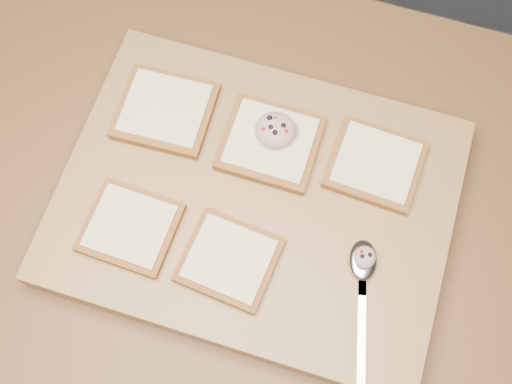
% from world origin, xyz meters
% --- Properties ---
extents(ground, '(4.00, 4.00, 0.00)m').
position_xyz_m(ground, '(0.00, 0.00, 0.00)').
color(ground, '#515459').
rests_on(ground, ground).
extents(island_counter, '(2.00, 0.80, 0.90)m').
position_xyz_m(island_counter, '(0.00, 0.00, 0.45)').
color(island_counter, slate).
rests_on(island_counter, ground).
extents(cutting_board, '(0.54, 0.41, 0.04)m').
position_xyz_m(cutting_board, '(-0.13, -0.00, 0.92)').
color(cutting_board, '#B27A4C').
rests_on(cutting_board, island_counter).
extents(bread_far_left, '(0.14, 0.13, 0.02)m').
position_xyz_m(bread_far_left, '(-0.29, 0.08, 0.95)').
color(bread_far_left, '#9D5728').
rests_on(bread_far_left, cutting_board).
extents(bread_far_center, '(0.13, 0.12, 0.02)m').
position_xyz_m(bread_far_center, '(-0.13, 0.08, 0.95)').
color(bread_far_center, '#9D5728').
rests_on(bread_far_center, cutting_board).
extents(bread_far_right, '(0.13, 0.12, 0.02)m').
position_xyz_m(bread_far_right, '(0.02, 0.09, 0.95)').
color(bread_far_right, '#9D5728').
rests_on(bread_far_right, cutting_board).
extents(bread_near_left, '(0.12, 0.11, 0.02)m').
position_xyz_m(bread_near_left, '(-0.27, -0.10, 0.95)').
color(bread_near_left, '#9D5728').
rests_on(bread_near_left, cutting_board).
extents(bread_near_center, '(0.13, 0.12, 0.02)m').
position_xyz_m(bread_near_center, '(-0.13, -0.10, 0.95)').
color(bread_near_center, '#9D5728').
rests_on(bread_near_center, cutting_board).
extents(tuna_salad_dollop, '(0.06, 0.05, 0.03)m').
position_xyz_m(tuna_salad_dollop, '(-0.13, 0.09, 0.97)').
color(tuna_salad_dollop, '#DD9F8E').
rests_on(tuna_salad_dollop, bread_far_center).
extents(spoon, '(0.07, 0.19, 0.01)m').
position_xyz_m(spoon, '(0.04, -0.06, 0.95)').
color(spoon, silver).
rests_on(spoon, cutting_board).
extents(spoon_salad, '(0.03, 0.03, 0.02)m').
position_xyz_m(spoon_salad, '(0.03, -0.05, 0.96)').
color(spoon_salad, '#DD9F8E').
rests_on(spoon_salad, spoon).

